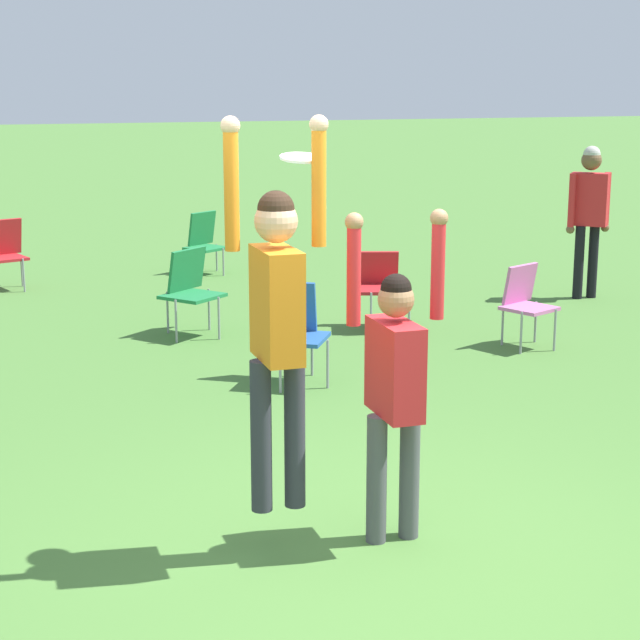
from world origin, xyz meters
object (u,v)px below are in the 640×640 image
person_jumping (277,306)px  camping_chair_5 (293,325)px  person_spectator_near (589,206)px  camping_chair_0 (204,239)px  camping_chair_1 (379,282)px  camping_chair_3 (190,285)px  frisbee (302,158)px  person_defending (395,372)px  camping_chair_4 (5,249)px  camping_chair_2 (525,299)px

person_jumping → camping_chair_5: (1.17, 3.43, -0.95)m
camping_chair_5 → person_spectator_near: 5.18m
camping_chair_5 → person_jumping: bearing=103.8°
person_jumping → person_spectator_near: bearing=-43.8°
camping_chair_5 → camping_chair_0: bearing=-62.2°
camping_chair_1 → person_spectator_near: 3.15m
camping_chair_3 → person_spectator_near: 5.09m
frisbee → camping_chair_5: (0.97, 3.27, -1.74)m
camping_chair_0 → camping_chair_3: camping_chair_3 is taller
camping_chair_1 → camping_chair_5: bearing=67.0°
person_defending → camping_chair_4: bearing=-167.9°
camping_chair_2 → camping_chair_4: bearing=-68.8°
camping_chair_0 → camping_chair_2: bearing=80.0°
person_jumping → camping_chair_2: size_ratio=2.66×
person_jumping → camping_chair_5: size_ratio=2.45×
frisbee → camping_chair_0: bearing=80.8°
person_defending → frisbee: bearing=-107.1°
frisbee → person_spectator_near: size_ratio=0.13×
camping_chair_4 → camping_chair_5: 5.77m
camping_chair_1 → person_defending: bearing=87.5°
camping_chair_3 → camping_chair_5: (0.49, -2.08, -0.01)m
camping_chair_4 → person_jumping: bearing=78.6°
camping_chair_3 → camping_chair_4: (-1.73, 3.24, -0.01)m
camping_chair_5 → person_defending: bearing=114.9°
frisbee → person_spectator_near: bearing=45.6°
person_defending → camping_chair_3: 5.54m
person_jumping → camping_chair_4: bearing=7.6°
camping_chair_0 → camping_chair_4: (-2.68, -0.29, 0.04)m
camping_chair_5 → camping_chair_3: bearing=-44.2°
person_jumping → person_defending: bearing=-90.0°
person_jumping → person_defending: size_ratio=1.12×
camping_chair_4 → frisbee: bearing=80.0°
camping_chair_2 → camping_chair_5: 2.66m
frisbee → camping_chair_2: size_ratio=0.29×
person_defending → person_spectator_near: bearing=139.9°
person_jumping → camping_chair_4: 8.87m
camping_chair_4 → camping_chair_1: bearing=118.0°
camping_chair_5 → person_spectator_near: person_spectator_near is taller
camping_chair_3 → camping_chair_1: bearing=132.1°
frisbee → camping_chair_2: bearing=46.1°
frisbee → camping_chair_3: size_ratio=0.27×
camping_chair_2 → camping_chair_5: camping_chair_5 is taller
person_jumping → camping_chair_4: size_ratio=2.45×
camping_chair_3 → camping_chair_4: camping_chair_3 is taller
camping_chair_3 → camping_chair_5: bearing=65.0°
camping_chair_5 → camping_chair_4: bearing=-34.8°
camping_chair_2 → person_spectator_near: bearing=-159.0°
frisbee → camping_chair_5: bearing=73.5°
camping_chair_2 → frisbee: bearing=22.5°
person_jumping → camping_chair_5: person_jumping is taller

